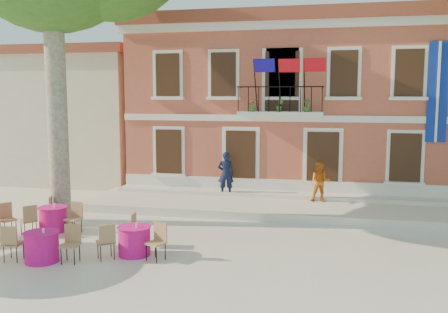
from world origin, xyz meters
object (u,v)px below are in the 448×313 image
at_px(pedestrian_navy, 226,174).
at_px(cafe_table_3, 53,218).
at_px(cafe_table_0, 42,246).
at_px(cafe_table_1, 134,239).
at_px(pedestrian_orange, 320,182).

xyz_separation_m(pedestrian_navy, cafe_table_3, (-4.35, -5.13, -0.73)).
height_order(cafe_table_0, cafe_table_1, same).
xyz_separation_m(pedestrian_navy, cafe_table_1, (-0.98, -6.77, -0.73)).
distance_m(pedestrian_orange, cafe_table_3, 9.29).
xyz_separation_m(cafe_table_1, cafe_table_3, (-3.37, 1.63, 0.00)).
bearing_deg(cafe_table_0, pedestrian_navy, 68.54).
distance_m(cafe_table_0, cafe_table_3, 2.94).
bearing_deg(pedestrian_orange, cafe_table_3, -150.10).
relative_size(pedestrian_navy, cafe_table_0, 0.88).
distance_m(pedestrian_navy, cafe_table_0, 8.39).
bearing_deg(pedestrian_navy, pedestrian_orange, 164.66).
distance_m(pedestrian_orange, cafe_table_1, 7.86).
bearing_deg(cafe_table_3, pedestrian_navy, 49.72).
relative_size(pedestrian_orange, cafe_table_1, 0.81).
bearing_deg(pedestrian_navy, cafe_table_3, 41.10).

